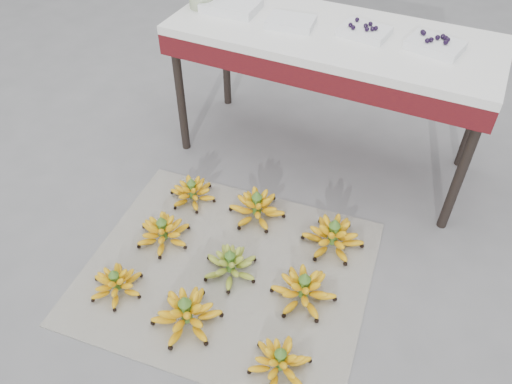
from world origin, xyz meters
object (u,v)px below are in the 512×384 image
at_px(bunch_mid_center, 230,265).
at_px(vendor_table, 332,48).
at_px(tray_left, 291,22).
at_px(bunch_mid_left, 163,232).
at_px(tray_far_right, 435,45).
at_px(bunch_mid_right, 304,289).
at_px(bunch_front_right, 280,362).
at_px(bunch_back_right, 333,236).
at_px(bunch_front_left, 116,283).
at_px(newspaper_mat, 228,271).
at_px(tray_right, 364,31).
at_px(bunch_front_center, 186,313).
at_px(tray_far_left, 231,6).
at_px(bunch_back_left, 192,192).
at_px(bunch_back_center, 257,207).

relative_size(bunch_mid_center, vendor_table, 0.18).
height_order(vendor_table, tray_left, tray_left).
distance_m(bunch_mid_left, tray_far_right, 1.50).
height_order(bunch_mid_center, bunch_mid_right, bunch_mid_right).
distance_m(bunch_front_right, bunch_back_right, 0.68).
bearing_deg(bunch_front_left, bunch_mid_right, 46.48).
bearing_deg(bunch_mid_left, newspaper_mat, 9.88).
bearing_deg(bunch_front_left, bunch_mid_center, 60.64).
bearing_deg(tray_right, newspaper_mat, -103.22).
bearing_deg(tray_left, bunch_mid_left, -105.41).
bearing_deg(tray_far_right, bunch_front_center, -114.23).
xyz_separation_m(bunch_mid_left, bunch_mid_center, (0.38, -0.04, -0.00)).
relative_size(bunch_mid_center, tray_right, 1.17).
bearing_deg(tray_far_right, bunch_front_right, -96.73).
bearing_deg(bunch_mid_left, tray_left, 90.25).
relative_size(bunch_front_left, tray_left, 1.26).
distance_m(bunch_front_center, tray_left, 1.43).
height_order(tray_far_left, tray_far_right, tray_far_right).
bearing_deg(bunch_mid_center, bunch_front_right, -32.99).
distance_m(bunch_front_left, bunch_back_left, 0.64).
bearing_deg(tray_right, bunch_front_right, -82.78).
bearing_deg(bunch_front_right, bunch_front_left, 169.79).
bearing_deg(tray_far_right, vendor_table, -177.56).
distance_m(bunch_back_left, bunch_back_center, 0.35).
bearing_deg(newspaper_mat, bunch_mid_center, -0.35).
relative_size(bunch_mid_center, bunch_back_center, 0.86).
height_order(newspaper_mat, bunch_front_right, bunch_front_right).
relative_size(newspaper_mat, bunch_back_left, 4.56).
xyz_separation_m(bunch_front_left, bunch_back_right, (0.76, 0.65, 0.01)).
xyz_separation_m(bunch_front_center, tray_far_left, (-0.43, 1.27, 0.71)).
bearing_deg(bunch_front_center, bunch_front_right, -14.26).
relative_size(tray_left, tray_right, 1.00).
height_order(bunch_front_left, tray_far_left, tray_far_left).
bearing_deg(bunch_front_left, bunch_back_center, 85.96).
bearing_deg(bunch_front_left, newspaper_mat, 61.83).
bearing_deg(tray_right, bunch_mid_left, -121.88).
bearing_deg(bunch_mid_right, tray_left, 127.76).
relative_size(bunch_front_right, tray_far_right, 1.04).
bearing_deg(bunch_back_left, bunch_mid_right, -14.14).
bearing_deg(tray_right, bunch_back_left, -133.16).
bearing_deg(bunch_front_left, bunch_back_left, 113.57).
height_order(tray_far_left, tray_right, tray_right).
height_order(bunch_front_left, tray_left, tray_left).
xyz_separation_m(bunch_back_left, vendor_table, (0.47, 0.63, 0.61)).
distance_m(bunch_front_right, tray_right, 1.51).
bearing_deg(bunch_mid_right, bunch_mid_center, -167.66).
relative_size(bunch_front_left, bunch_back_right, 0.93).
bearing_deg(bunch_back_left, bunch_front_right, -31.01).
bearing_deg(bunch_front_right, bunch_back_right, 84.18).
height_order(bunch_back_right, tray_right, tray_right).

